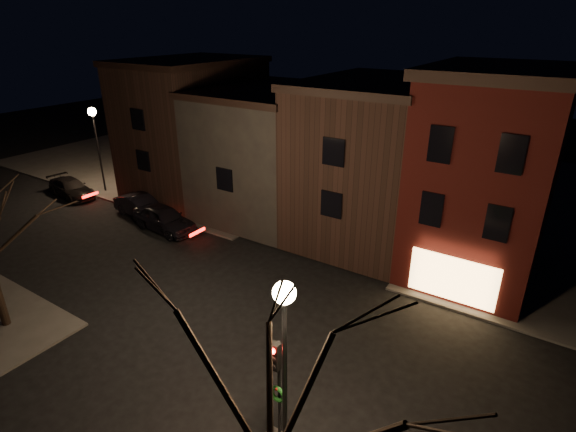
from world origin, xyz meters
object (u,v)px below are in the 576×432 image
object	(u,v)px
street_lamp_far	(95,127)
parked_car_b	(141,207)
parked_car_a	(164,219)
street_lamp_near	(284,330)
bare_tree_right	(269,381)
traffic_signal	(277,379)
parked_car_c	(71,188)

from	to	relation	value
street_lamp_far	parked_car_b	world-z (taller)	street_lamp_far
street_lamp_far	parked_car_a	bearing A→B (deg)	-14.19
street_lamp_near	street_lamp_far	bearing A→B (deg)	154.17
bare_tree_right	parked_car_b	world-z (taller)	bare_tree_right
street_lamp_far	bare_tree_right	size ratio (longest dim) A/B	0.76
traffic_signal	bare_tree_right	xyz separation A→B (m)	(1.90, -2.99, 3.34)
street_lamp_near	traffic_signal	xyz separation A→B (m)	(-0.60, 0.49, -2.37)
street_lamp_near	bare_tree_right	bearing A→B (deg)	-62.53
street_lamp_far	traffic_signal	distance (m)	27.35
street_lamp_near	parked_car_b	size ratio (longest dim) A/B	1.44
bare_tree_right	parked_car_a	size ratio (longest dim) A/B	1.77
bare_tree_right	parked_car_c	world-z (taller)	bare_tree_right
parked_car_a	parked_car_c	xyz separation A→B (m)	(-10.64, 0.32, -0.14)
bare_tree_right	parked_car_c	distance (m)	31.00
parked_car_a	street_lamp_near	bearing A→B (deg)	-116.41
traffic_signal	parked_car_b	distance (m)	20.90
street_lamp_near	parked_car_c	bearing A→B (deg)	159.02
street_lamp_far	traffic_signal	size ratio (longest dim) A/B	1.60
street_lamp_near	traffic_signal	size ratio (longest dim) A/B	1.60
bare_tree_right	parked_car_b	distance (m)	24.56
parked_car_c	street_lamp_near	bearing A→B (deg)	-103.22
street_lamp_far	bare_tree_right	xyz separation A→B (m)	(26.50, -14.70, 0.97)
traffic_signal	parked_car_c	size ratio (longest dim) A/B	0.86
traffic_signal	parked_car_c	world-z (taller)	traffic_signal
traffic_signal	street_lamp_near	bearing A→B (deg)	-39.37
bare_tree_right	parked_car_b	size ratio (longest dim) A/B	1.88
street_lamp_near	parked_car_a	distance (m)	19.14
parked_car_a	parked_car_b	bearing A→B (deg)	82.84
street_lamp_near	street_lamp_far	xyz separation A→B (m)	(-25.20, 12.20, 0.00)
street_lamp_far	bare_tree_right	world-z (taller)	bare_tree_right
street_lamp_near	parked_car_a	size ratio (longest dim) A/B	1.35
street_lamp_near	bare_tree_right	world-z (taller)	bare_tree_right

